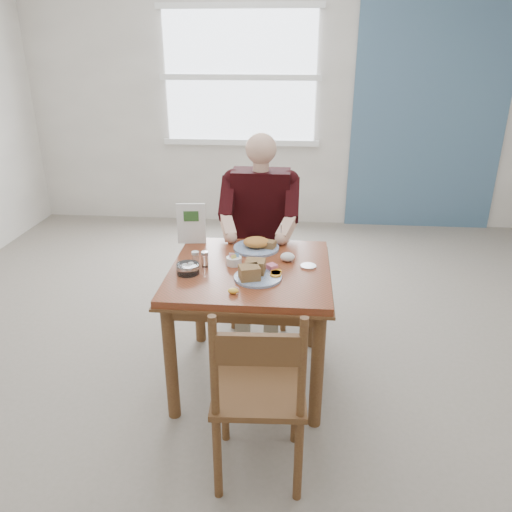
# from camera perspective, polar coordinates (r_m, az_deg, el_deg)

# --- Properties ---
(floor) EXTENTS (6.00, 6.00, 0.00)m
(floor) POSITION_cam_1_polar(r_m,az_deg,el_deg) (3.22, -0.62, -13.57)
(floor) COLOR slate
(floor) RESTS_ON ground
(wall_back) EXTENTS (5.50, 0.00, 5.50)m
(wall_back) POSITION_cam_1_polar(r_m,az_deg,el_deg) (5.60, 2.50, 17.69)
(wall_back) COLOR silver
(wall_back) RESTS_ON ground
(accent_panel) EXTENTS (1.60, 0.02, 2.80)m
(accent_panel) POSITION_cam_1_polar(r_m,az_deg,el_deg) (5.74, 19.39, 16.61)
(accent_panel) COLOR #456580
(accent_panel) RESTS_ON ground
(lemon_wedge) EXTENTS (0.07, 0.06, 0.03)m
(lemon_wedge) POSITION_cam_1_polar(r_m,az_deg,el_deg) (2.55, -2.64, -4.00)
(lemon_wedge) COLOR yellow
(lemon_wedge) RESTS_ON table
(napkin) EXTENTS (0.10, 0.09, 0.05)m
(napkin) POSITION_cam_1_polar(r_m,az_deg,el_deg) (2.92, 3.62, -0.11)
(napkin) COLOR white
(napkin) RESTS_ON table
(metal_dish) EXTENTS (0.10, 0.10, 0.01)m
(metal_dish) POSITION_cam_1_polar(r_m,az_deg,el_deg) (2.86, 6.00, -1.17)
(metal_dish) COLOR silver
(metal_dish) RESTS_ON table
(window) EXTENTS (1.72, 0.04, 1.42)m
(window) POSITION_cam_1_polar(r_m,az_deg,el_deg) (5.59, -1.83, 19.74)
(window) COLOR white
(window) RESTS_ON wall_back
(table) EXTENTS (0.92, 0.92, 0.75)m
(table) POSITION_cam_1_polar(r_m,az_deg,el_deg) (2.89, -0.67, -3.35)
(table) COLOR maroon
(table) RESTS_ON ground
(chair_far) EXTENTS (0.42, 0.42, 0.95)m
(chair_far) POSITION_cam_1_polar(r_m,az_deg,el_deg) (3.68, 0.58, -0.08)
(chair_far) COLOR brown
(chair_far) RESTS_ON ground
(chair_near) EXTENTS (0.44, 0.44, 0.95)m
(chair_near) POSITION_cam_1_polar(r_m,az_deg,el_deg) (2.32, 0.33, -15.43)
(chair_near) COLOR brown
(chair_near) RESTS_ON ground
(diner) EXTENTS (0.53, 0.56, 1.39)m
(diner) POSITION_cam_1_polar(r_m,az_deg,el_deg) (3.47, 0.48, 4.39)
(diner) COLOR gray
(diner) RESTS_ON chair_far
(near_plate) EXTENTS (0.30, 0.30, 0.09)m
(near_plate) POSITION_cam_1_polar(r_m,az_deg,el_deg) (2.70, -0.02, -1.90)
(near_plate) COLOR white
(near_plate) RESTS_ON table
(far_plate) EXTENTS (0.36, 0.36, 0.08)m
(far_plate) POSITION_cam_1_polar(r_m,az_deg,el_deg) (3.09, 0.15, 1.29)
(far_plate) COLOR white
(far_plate) RESTS_ON table
(caddy) EXTENTS (0.09, 0.09, 0.07)m
(caddy) POSITION_cam_1_polar(r_m,az_deg,el_deg) (2.87, -2.53, -0.54)
(caddy) COLOR white
(caddy) RESTS_ON table
(shakers) EXTENTS (0.10, 0.04, 0.09)m
(shakers) POSITION_cam_1_polar(r_m,az_deg,el_deg) (2.85, -6.40, -0.34)
(shakers) COLOR white
(shakers) RESTS_ON table
(creamer) EXTENTS (0.16, 0.16, 0.06)m
(creamer) POSITION_cam_1_polar(r_m,az_deg,el_deg) (2.78, -7.79, -1.44)
(creamer) COLOR white
(creamer) RESTS_ON table
(menu) EXTENTS (0.18, 0.03, 0.26)m
(menu) POSITION_cam_1_polar(r_m,az_deg,el_deg) (3.17, -7.42, 3.72)
(menu) COLOR white
(menu) RESTS_ON table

